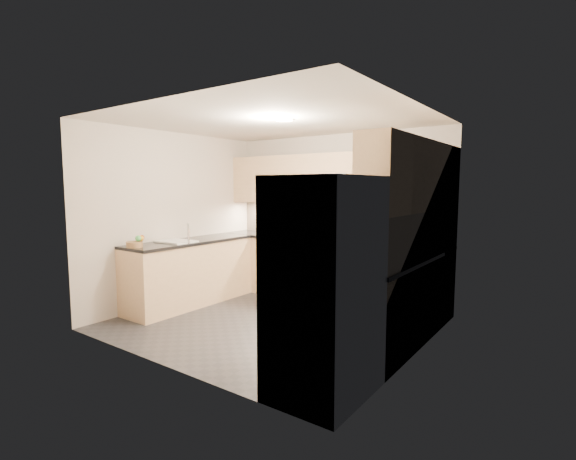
# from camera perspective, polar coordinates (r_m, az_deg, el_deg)

# --- Properties ---
(floor) EXTENTS (3.60, 3.20, 0.00)m
(floor) POSITION_cam_1_polar(r_m,az_deg,el_deg) (5.39, -2.23, -12.57)
(floor) COLOR #26272B
(floor) RESTS_ON ground
(ceiling) EXTENTS (3.60, 3.20, 0.02)m
(ceiling) POSITION_cam_1_polar(r_m,az_deg,el_deg) (5.17, -2.34, 14.71)
(ceiling) COLOR beige
(ceiling) RESTS_ON wall_back
(wall_back) EXTENTS (3.60, 0.02, 2.50)m
(wall_back) POSITION_cam_1_polar(r_m,az_deg,el_deg) (6.46, 6.49, 1.82)
(wall_back) COLOR beige
(wall_back) RESTS_ON floor
(wall_front) EXTENTS (3.60, 0.02, 2.50)m
(wall_front) POSITION_cam_1_polar(r_m,az_deg,el_deg) (4.00, -16.54, -0.95)
(wall_front) COLOR beige
(wall_front) RESTS_ON floor
(wall_left) EXTENTS (0.02, 3.20, 2.50)m
(wall_left) POSITION_cam_1_polar(r_m,az_deg,el_deg) (6.40, -15.10, 1.61)
(wall_left) COLOR beige
(wall_left) RESTS_ON floor
(wall_right) EXTENTS (0.02, 3.20, 2.50)m
(wall_right) POSITION_cam_1_polar(r_m,az_deg,el_deg) (4.27, 17.12, -0.54)
(wall_right) COLOR beige
(wall_right) RESTS_ON floor
(base_cab_back_left) EXTENTS (1.42, 0.60, 0.90)m
(base_cab_back_left) POSITION_cam_1_polar(r_m,az_deg,el_deg) (6.92, -2.74, -4.55)
(base_cab_back_left) COLOR #D9B183
(base_cab_back_left) RESTS_ON floor
(base_cab_back_right) EXTENTS (1.42, 0.60, 0.90)m
(base_cab_back_right) POSITION_cam_1_polar(r_m,az_deg,el_deg) (5.85, 14.35, -6.70)
(base_cab_back_right) COLOR #D9B183
(base_cab_back_right) RESTS_ON floor
(base_cab_right) EXTENTS (0.60, 1.70, 0.90)m
(base_cab_right) POSITION_cam_1_polar(r_m,az_deg,el_deg) (4.66, 13.87, -9.94)
(base_cab_right) COLOR #D9B183
(base_cab_right) RESTS_ON floor
(base_cab_peninsula) EXTENTS (0.60, 2.00, 0.90)m
(base_cab_peninsula) POSITION_cam_1_polar(r_m,az_deg,el_deg) (6.28, -13.16, -5.80)
(base_cab_peninsula) COLOR #D9B183
(base_cab_peninsula) RESTS_ON floor
(countertop_back_left) EXTENTS (1.42, 0.63, 0.04)m
(countertop_back_left) POSITION_cam_1_polar(r_m,az_deg,el_deg) (6.85, -2.76, -0.68)
(countertop_back_left) COLOR black
(countertop_back_left) RESTS_ON base_cab_back_left
(countertop_back_right) EXTENTS (1.42, 0.63, 0.04)m
(countertop_back_right) POSITION_cam_1_polar(r_m,az_deg,el_deg) (5.76, 14.47, -2.13)
(countertop_back_right) COLOR black
(countertop_back_right) RESTS_ON base_cab_back_right
(countertop_right) EXTENTS (0.63, 1.70, 0.04)m
(countertop_right) POSITION_cam_1_polar(r_m,az_deg,el_deg) (4.56, 14.01, -4.24)
(countertop_right) COLOR black
(countertop_right) RESTS_ON base_cab_right
(countertop_peninsula) EXTENTS (0.63, 2.00, 0.04)m
(countertop_peninsula) POSITION_cam_1_polar(r_m,az_deg,el_deg) (6.20, -13.26, -1.54)
(countertop_peninsula) COLOR black
(countertop_peninsula) RESTS_ON base_cab_peninsula
(upper_cab_back) EXTENTS (3.60, 0.35, 0.75)m
(upper_cab_back) POSITION_cam_1_polar(r_m,az_deg,el_deg) (6.29, 5.77, 6.96)
(upper_cab_back) COLOR #D9B183
(upper_cab_back) RESTS_ON wall_back
(upper_cab_right) EXTENTS (0.35, 1.95, 0.75)m
(upper_cab_right) POSITION_cam_1_polar(r_m,az_deg,el_deg) (4.56, 16.36, 7.12)
(upper_cab_right) COLOR #D9B183
(upper_cab_right) RESTS_ON wall_right
(backsplash_back) EXTENTS (3.60, 0.01, 0.51)m
(backsplash_back) POSITION_cam_1_polar(r_m,az_deg,el_deg) (6.46, 6.46, 1.33)
(backsplash_back) COLOR #C9AF91
(backsplash_back) RESTS_ON wall_back
(backsplash_right) EXTENTS (0.01, 2.30, 0.51)m
(backsplash_right) POSITION_cam_1_polar(r_m,az_deg,el_deg) (4.70, 18.80, -0.69)
(backsplash_right) COLOR #C9AF91
(backsplash_right) RESTS_ON wall_right
(gas_range) EXTENTS (0.76, 0.65, 0.91)m
(gas_range) POSITION_cam_1_polar(r_m,az_deg,el_deg) (6.29, 4.95, -5.59)
(gas_range) COLOR #A3A7AB
(gas_range) RESTS_ON floor
(range_cooktop) EXTENTS (0.76, 0.65, 0.03)m
(range_cooktop) POSITION_cam_1_polar(r_m,az_deg,el_deg) (6.22, 4.99, -1.43)
(range_cooktop) COLOR black
(range_cooktop) RESTS_ON gas_range
(oven_door_glass) EXTENTS (0.62, 0.02, 0.45)m
(oven_door_glass) POSITION_cam_1_polar(r_m,az_deg,el_deg) (6.02, 3.33, -6.16)
(oven_door_glass) COLOR black
(oven_door_glass) RESTS_ON gas_range
(oven_handle) EXTENTS (0.60, 0.02, 0.02)m
(oven_handle) POSITION_cam_1_polar(r_m,az_deg,el_deg) (5.95, 3.24, -3.65)
(oven_handle) COLOR #B2B5BA
(oven_handle) RESTS_ON gas_range
(microwave) EXTENTS (0.76, 0.40, 0.40)m
(microwave) POSITION_cam_1_polar(r_m,az_deg,el_deg) (6.27, 5.64, 5.82)
(microwave) COLOR #93959A
(microwave) RESTS_ON upper_cab_back
(microwave_door) EXTENTS (0.60, 0.01, 0.28)m
(microwave_door) POSITION_cam_1_polar(r_m,az_deg,el_deg) (6.10, 4.67, 5.83)
(microwave_door) COLOR black
(microwave_door) RESTS_ON microwave
(refrigerator) EXTENTS (0.70, 0.90, 1.80)m
(refrigerator) POSITION_cam_1_polar(r_m,az_deg,el_deg) (3.44, 5.07, -7.76)
(refrigerator) COLOR #A2A4AA
(refrigerator) RESTS_ON floor
(fridge_handle_left) EXTENTS (0.02, 0.02, 1.20)m
(fridge_handle_left) POSITION_cam_1_polar(r_m,az_deg,el_deg) (3.48, -1.73, -6.72)
(fridge_handle_left) COLOR #B2B5BA
(fridge_handle_left) RESTS_ON refrigerator
(fridge_handle_right) EXTENTS (0.02, 0.02, 1.20)m
(fridge_handle_right) POSITION_cam_1_polar(r_m,az_deg,el_deg) (3.77, 1.62, -5.74)
(fridge_handle_right) COLOR #B2B5BA
(fridge_handle_right) RESTS_ON refrigerator
(sink_basin) EXTENTS (0.52, 0.38, 0.16)m
(sink_basin) POSITION_cam_1_polar(r_m,az_deg,el_deg) (6.05, -15.04, -2.16)
(sink_basin) COLOR white
(sink_basin) RESTS_ON base_cab_peninsula
(faucet) EXTENTS (0.03, 0.03, 0.28)m
(faucet) POSITION_cam_1_polar(r_m,az_deg,el_deg) (5.82, -13.48, -0.44)
(faucet) COLOR silver
(faucet) RESTS_ON countertop_peninsula
(utensil_bowl) EXTENTS (0.38, 0.38, 0.17)m
(utensil_bowl) POSITION_cam_1_polar(r_m,az_deg,el_deg) (5.67, 17.02, -1.29)
(utensil_bowl) COLOR #4DAE4A
(utensil_bowl) RESTS_ON countertop_back_right
(cutting_board) EXTENTS (0.40, 0.30, 0.01)m
(cutting_board) POSITION_cam_1_polar(r_m,az_deg,el_deg) (6.67, -1.98, -0.64)
(cutting_board) COLOR red
(cutting_board) RESTS_ON countertop_back_left
(fruit_basket) EXTENTS (0.26, 0.26, 0.07)m
(fruit_basket) POSITION_cam_1_polar(r_m,az_deg,el_deg) (5.67, -20.25, -1.87)
(fruit_basket) COLOR olive
(fruit_basket) RESTS_ON countertop_peninsula
(fruit_apple) EXTENTS (0.06, 0.06, 0.06)m
(fruit_apple) POSITION_cam_1_polar(r_m,az_deg,el_deg) (5.73, -19.35, -0.97)
(fruit_apple) COLOR #9F3112
(fruit_apple) RESTS_ON fruit_basket
(fruit_pear) EXTENTS (0.08, 0.08, 0.08)m
(fruit_pear) POSITION_cam_1_polar(r_m,az_deg,el_deg) (5.64, -19.79, -1.09)
(fruit_pear) COLOR #4EB759
(fruit_pear) RESTS_ON fruit_basket
(dish_towel_check) EXTENTS (0.15, 0.07, 0.29)m
(dish_towel_check) POSITION_cam_1_polar(r_m,az_deg,el_deg) (6.07, 1.51, -5.07)
(dish_towel_check) COLOR silver
(dish_towel_check) RESTS_ON oven_handle
(fruit_orange) EXTENTS (0.07, 0.07, 0.07)m
(fruit_orange) POSITION_cam_1_polar(r_m,az_deg,el_deg) (5.66, -19.46, -1.07)
(fruit_orange) COLOR orange
(fruit_orange) RESTS_ON fruit_basket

